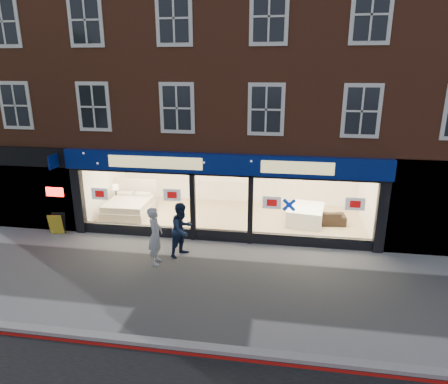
% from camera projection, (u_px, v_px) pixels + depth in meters
% --- Properties ---
extents(ground, '(120.00, 120.00, 0.00)m').
position_uv_depth(ground, '(205.00, 283.00, 11.86)').
color(ground, gray).
rests_on(ground, ground).
extents(kerb_line, '(60.00, 0.10, 0.01)m').
position_uv_depth(kerb_line, '(176.00, 353.00, 8.93)').
color(kerb_line, '#8C0A07').
rests_on(kerb_line, ground).
extents(kerb_stone, '(60.00, 0.25, 0.12)m').
position_uv_depth(kerb_stone, '(179.00, 345.00, 9.11)').
color(kerb_stone, gray).
rests_on(kerb_stone, ground).
extents(showroom_floor, '(11.00, 4.50, 0.10)m').
position_uv_depth(showroom_floor, '(230.00, 218.00, 16.79)').
color(showroom_floor, tan).
rests_on(showroom_floor, ground).
extents(building, '(19.00, 8.26, 10.30)m').
position_uv_depth(building, '(236.00, 53.00, 16.39)').
color(building, brown).
rests_on(building, ground).
extents(display_bed, '(1.88, 2.26, 1.25)m').
position_uv_depth(display_bed, '(130.00, 206.00, 17.10)').
color(display_bed, beige).
rests_on(display_bed, showroom_floor).
extents(bedside_table, '(0.47, 0.47, 0.55)m').
position_uv_depth(bedside_table, '(117.00, 203.00, 17.66)').
color(bedside_table, brown).
rests_on(bedside_table, showroom_floor).
extents(mattress_stack, '(1.58, 1.88, 0.67)m').
position_uv_depth(mattress_stack, '(306.00, 215.00, 16.08)').
color(mattress_stack, white).
rests_on(mattress_stack, showroom_floor).
extents(sofa, '(1.98, 0.93, 0.56)m').
position_uv_depth(sofa, '(321.00, 217.00, 16.00)').
color(sofa, black).
rests_on(sofa, showroom_floor).
extents(a_board, '(0.57, 0.41, 0.82)m').
position_uv_depth(a_board, '(57.00, 224.00, 15.23)').
color(a_board, gold).
rests_on(a_board, ground).
extents(pedestrian_grey, '(0.53, 0.74, 1.91)m').
position_uv_depth(pedestrian_grey, '(155.00, 236.00, 12.78)').
color(pedestrian_grey, '#ACAFB4').
rests_on(pedestrian_grey, ground).
extents(pedestrian_blue, '(1.06, 1.14, 1.87)m').
position_uv_depth(pedestrian_blue, '(182.00, 230.00, 13.33)').
color(pedestrian_blue, '#16253F').
rests_on(pedestrian_blue, ground).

